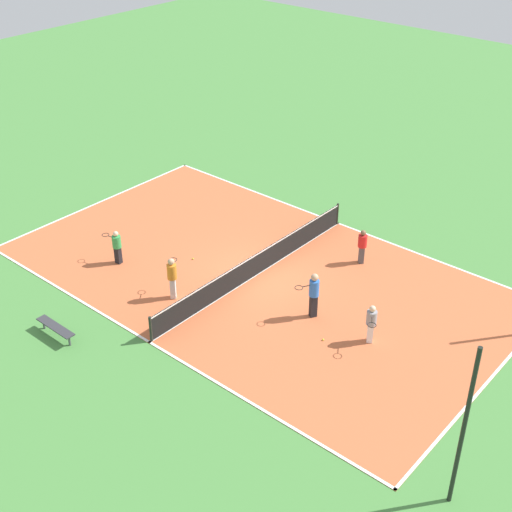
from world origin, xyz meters
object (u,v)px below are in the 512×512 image
Objects in this scene: player_center_orange at (172,275)px; tennis_ball_far_baseline at (323,340)px; bench at (56,328)px; fence_post_back_right at (463,429)px; tennis_net at (256,264)px; player_baseline_gray at (371,322)px; tennis_ball_midcourt at (193,259)px; player_near_blue at (314,292)px; player_coach_red at (362,245)px; player_far_green at (117,245)px.

player_center_orange is 6.14m from tennis_ball_far_baseline.
fence_post_back_right reaches higher than bench.
tennis_net is at bearing -114.49° from fence_post_back_right.
player_baseline_gray reaches higher than tennis_ball_midcourt.
player_near_blue is at bearing -119.06° from fence_post_back_right.
player_center_orange reaches higher than tennis_net.
player_baseline_gray is 21.78× the size of tennis_ball_midcourt.
tennis_net is at bearing 101.52° from player_coach_red.
fence_post_back_right reaches higher than tennis_net.
fence_post_back_right is at bearing 62.86° from tennis_ball_far_baseline.
player_near_blue is (4.28, 0.73, 0.21)m from player_coach_red.
player_near_blue is 26.59× the size of tennis_ball_far_baseline.
tennis_net is 6.21× the size of player_near_blue.
player_far_green is 16.17m from fence_post_back_right.
player_baseline_gray is 21.78× the size of tennis_ball_far_baseline.
tennis_ball_midcourt is at bearing 87.07° from player_coach_red.
player_far_green is at bearing -110.19° from player_baseline_gray.
tennis_net is 7.55× the size of player_coach_red.
player_coach_red is (-3.52, 2.63, 0.32)m from tennis_net.
player_baseline_gray reaches higher than bench.
tennis_net is at bearing 106.11° from tennis_ball_midcourt.
fence_post_back_right is (-2.51, 13.78, 2.18)m from bench.
tennis_ball_midcourt is at bearing -140.90° from player_far_green.
tennis_ball_midcourt is (0.11, -8.49, -0.80)m from player_baseline_gray.
player_near_blue is 0.35× the size of fence_post_back_right.
tennis_ball_far_baseline is 0.01× the size of fence_post_back_right.
player_far_green is 21.42× the size of tennis_ball_midcourt.
player_near_blue is 1.78m from tennis_ball_far_baseline.
tennis_ball_midcourt is at bearing -97.00° from tennis_ball_far_baseline.
bench is 12.30m from player_coach_red.
tennis_net is 165.23× the size of tennis_ball_midcourt.
player_center_orange is 25.20× the size of tennis_ball_midcourt.
player_coach_red reaches higher than tennis_net.
tennis_ball_midcourt is 14.66m from fence_post_back_right.
fence_post_back_right reaches higher than tennis_ball_far_baseline.
player_baseline_gray is at bearing 128.94° from tennis_ball_far_baseline.
tennis_ball_midcourt is (0.79, -2.74, -0.48)m from tennis_net.
player_center_orange reaches higher than tennis_ball_far_baseline.
player_coach_red is 21.88× the size of tennis_ball_far_baseline.
tennis_ball_far_baseline is at bearing 69.56° from tennis_net.
player_near_blue is at bearing 90.26° from tennis_ball_midcourt.
player_baseline_gray is 1.79m from tennis_ball_far_baseline.
player_baseline_gray is at bearing -110.49° from player_center_orange.
fence_post_back_right is (2.10, 15.94, 1.73)m from player_far_green.
player_baseline_gray is (-6.87, 8.47, 0.47)m from bench.
tennis_ball_far_baseline is (0.92, 1.14, -1.02)m from player_near_blue.
bench is 9.14m from player_near_blue.
bench is 5.11m from player_far_green.
player_coach_red reaches higher than player_far_green.
player_coach_red reaches higher than bench.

